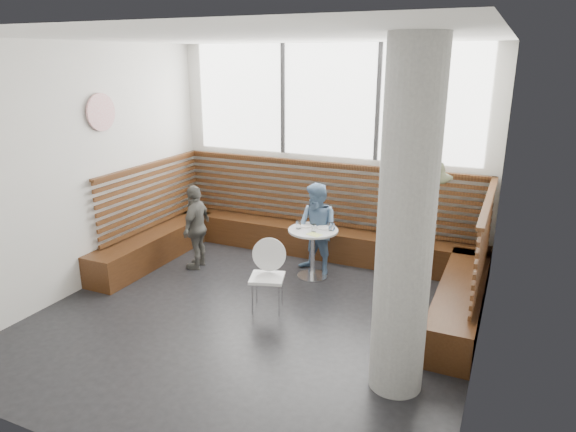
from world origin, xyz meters
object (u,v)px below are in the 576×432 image
at_px(concrete_column, 406,226).
at_px(cafe_table, 313,243).
at_px(adult_man, 419,230).
at_px(child_back, 317,229).
at_px(child_left, 197,227).
at_px(cafe_chair, 270,270).

bearing_deg(concrete_column, cafe_table, 129.42).
relative_size(cafe_table, adult_man, 0.39).
xyz_separation_m(child_back, child_left, (-1.69, -0.53, -0.04)).
relative_size(cafe_chair, child_back, 0.67).
bearing_deg(adult_man, cafe_table, 82.21).
distance_m(cafe_table, cafe_chair, 1.10).
relative_size(cafe_chair, adult_man, 0.47).
height_order(cafe_chair, child_back, child_back).
height_order(cafe_chair, child_left, child_left).
height_order(concrete_column, cafe_table, concrete_column).
height_order(cafe_table, adult_man, adult_man).
relative_size(adult_man, child_back, 1.40).
bearing_deg(child_back, cafe_chair, -77.33).
distance_m(concrete_column, adult_man, 2.09).
relative_size(cafe_table, child_back, 0.54).
bearing_deg(cafe_chair, child_back, 66.43).
bearing_deg(cafe_table, concrete_column, -50.58).
xyz_separation_m(concrete_column, adult_man, (-0.20, 1.97, -0.67)).
relative_size(concrete_column, adult_man, 1.73).
xyz_separation_m(cafe_chair, adult_man, (1.58, 1.05, 0.41)).
relative_size(concrete_column, child_back, 2.43).
bearing_deg(cafe_chair, child_left, 137.09).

